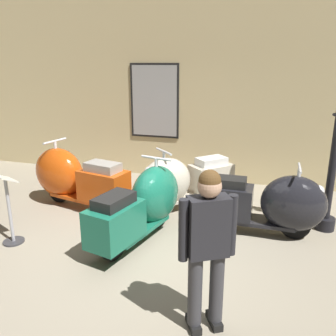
{
  "coord_description": "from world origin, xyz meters",
  "views": [
    {
      "loc": [
        1.53,
        -3.61,
        2.36
      ],
      "look_at": [
        0.06,
        1.37,
        0.79
      ],
      "focal_mm": 37.56,
      "sensor_mm": 36.0,
      "label": 1
    }
  ],
  "objects_px": {
    "scooter_2": "(180,181)",
    "scooter_0": "(72,177)",
    "visitor_0": "(207,242)",
    "info_stanchion": "(10,215)",
    "scooter_3": "(272,204)",
    "scooter_1": "(144,203)"
  },
  "relations": [
    {
      "from": "scooter_2",
      "to": "scooter_3",
      "type": "distance_m",
      "value": 1.57
    },
    {
      "from": "scooter_0",
      "to": "scooter_1",
      "type": "xyz_separation_m",
      "value": [
        1.55,
        -0.69,
        -0.01
      ]
    },
    {
      "from": "info_stanchion",
      "to": "visitor_0",
      "type": "bearing_deg",
      "value": -16.71
    },
    {
      "from": "scooter_0",
      "to": "scooter_3",
      "type": "height_order",
      "value": "scooter_0"
    },
    {
      "from": "scooter_2",
      "to": "scooter_1",
      "type": "bearing_deg",
      "value": 32.15
    },
    {
      "from": "info_stanchion",
      "to": "scooter_2",
      "type": "bearing_deg",
      "value": 43.54
    },
    {
      "from": "scooter_0",
      "to": "info_stanchion",
      "type": "bearing_deg",
      "value": 98.08
    },
    {
      "from": "scooter_0",
      "to": "scooter_2",
      "type": "xyz_separation_m",
      "value": [
        1.77,
        0.4,
        -0.03
      ]
    },
    {
      "from": "scooter_2",
      "to": "visitor_0",
      "type": "xyz_separation_m",
      "value": [
        0.92,
        -2.63,
        0.41
      ]
    },
    {
      "from": "scooter_1",
      "to": "scooter_0",
      "type": "bearing_deg",
      "value": 79.21
    },
    {
      "from": "scooter_2",
      "to": "info_stanchion",
      "type": "height_order",
      "value": "scooter_2"
    },
    {
      "from": "scooter_1",
      "to": "scooter_3",
      "type": "bearing_deg",
      "value": -58.95
    },
    {
      "from": "visitor_0",
      "to": "info_stanchion",
      "type": "bearing_deg",
      "value": 43.55
    },
    {
      "from": "scooter_0",
      "to": "scooter_1",
      "type": "height_order",
      "value": "scooter_0"
    },
    {
      "from": "scooter_1",
      "to": "scooter_2",
      "type": "relative_size",
      "value": 1.18
    },
    {
      "from": "scooter_2",
      "to": "scooter_3",
      "type": "bearing_deg",
      "value": 113.07
    },
    {
      "from": "info_stanchion",
      "to": "scooter_3",
      "type": "bearing_deg",
      "value": 20.21
    },
    {
      "from": "scooter_0",
      "to": "visitor_0",
      "type": "distance_m",
      "value": 3.51
    },
    {
      "from": "scooter_0",
      "to": "scooter_1",
      "type": "relative_size",
      "value": 1.03
    },
    {
      "from": "scooter_2",
      "to": "scooter_0",
      "type": "bearing_deg",
      "value": -33.54
    },
    {
      "from": "visitor_0",
      "to": "info_stanchion",
      "type": "xyz_separation_m",
      "value": [
        -2.8,
        0.84,
        -0.48
      ]
    },
    {
      "from": "scooter_2",
      "to": "info_stanchion",
      "type": "distance_m",
      "value": 2.59
    }
  ]
}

